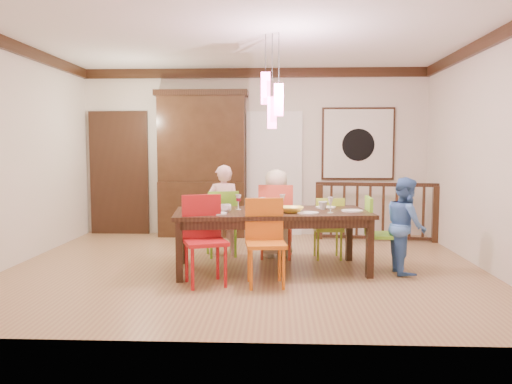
{
  "coord_description": "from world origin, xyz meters",
  "views": [
    {
      "loc": [
        0.41,
        -6.28,
        1.52
      ],
      "look_at": [
        0.13,
        0.16,
        0.96
      ],
      "focal_mm": 35.0,
      "sensor_mm": 36.0,
      "label": 1
    }
  ],
  "objects_px": {
    "chair_far_left": "(221,218)",
    "chair_end_right": "(384,229)",
    "person_far_mid": "(276,213)",
    "balustrade": "(377,211)",
    "china_hutch": "(202,164)",
    "dining_table": "(272,217)",
    "person_end_right": "(406,225)",
    "person_far_left": "(223,210)"
  },
  "relations": [
    {
      "from": "chair_far_left",
      "to": "chair_end_right",
      "type": "relative_size",
      "value": 1.01
    },
    {
      "from": "chair_end_right",
      "to": "person_far_mid",
      "type": "bearing_deg",
      "value": 62.0
    },
    {
      "from": "person_far_mid",
      "to": "balustrade",
      "type": "bearing_deg",
      "value": -166.27
    },
    {
      "from": "person_far_mid",
      "to": "china_hutch",
      "type": "bearing_deg",
      "value": -76.58
    },
    {
      "from": "dining_table",
      "to": "person_end_right",
      "type": "height_order",
      "value": "person_end_right"
    },
    {
      "from": "chair_far_left",
      "to": "china_hutch",
      "type": "distance_m",
      "value": 1.85
    },
    {
      "from": "chair_far_left",
      "to": "balustrade",
      "type": "xyz_separation_m",
      "value": [
        2.43,
        1.28,
        -0.03
      ]
    },
    {
      "from": "person_far_mid",
      "to": "chair_far_left",
      "type": "bearing_deg",
      "value": -26.27
    },
    {
      "from": "dining_table",
      "to": "chair_end_right",
      "type": "relative_size",
      "value": 2.7
    },
    {
      "from": "china_hutch",
      "to": "chair_far_left",
      "type": "bearing_deg",
      "value": -72.58
    },
    {
      "from": "dining_table",
      "to": "person_far_left",
      "type": "height_order",
      "value": "person_far_left"
    },
    {
      "from": "chair_far_left",
      "to": "person_far_left",
      "type": "relative_size",
      "value": 0.72
    },
    {
      "from": "person_far_left",
      "to": "person_end_right",
      "type": "bearing_deg",
      "value": 150.98
    },
    {
      "from": "chair_far_left",
      "to": "person_end_right",
      "type": "distance_m",
      "value": 2.51
    },
    {
      "from": "balustrade",
      "to": "person_far_left",
      "type": "xyz_separation_m",
      "value": [
        -2.4,
        -1.26,
        0.14
      ]
    },
    {
      "from": "chair_far_left",
      "to": "chair_end_right",
      "type": "distance_m",
      "value": 2.25
    },
    {
      "from": "person_far_left",
      "to": "person_far_mid",
      "type": "xyz_separation_m",
      "value": [
        0.75,
        -0.05,
        -0.03
      ]
    },
    {
      "from": "person_end_right",
      "to": "chair_end_right",
      "type": "bearing_deg",
      "value": 64.26
    },
    {
      "from": "dining_table",
      "to": "balustrade",
      "type": "height_order",
      "value": "balustrade"
    },
    {
      "from": "chair_end_right",
      "to": "china_hutch",
      "type": "distance_m",
      "value": 3.63
    },
    {
      "from": "dining_table",
      "to": "person_end_right",
      "type": "xyz_separation_m",
      "value": [
        1.63,
        -0.05,
        -0.09
      ]
    },
    {
      "from": "person_far_mid",
      "to": "person_end_right",
      "type": "xyz_separation_m",
      "value": [
        1.58,
        -0.85,
        -0.03
      ]
    },
    {
      "from": "balustrade",
      "to": "person_end_right",
      "type": "bearing_deg",
      "value": -84.63
    },
    {
      "from": "chair_end_right",
      "to": "person_far_left",
      "type": "height_order",
      "value": "person_far_left"
    },
    {
      "from": "chair_far_left",
      "to": "balustrade",
      "type": "distance_m",
      "value": 2.74
    },
    {
      "from": "china_hutch",
      "to": "person_far_mid",
      "type": "height_order",
      "value": "china_hutch"
    },
    {
      "from": "balustrade",
      "to": "dining_table",
      "type": "bearing_deg",
      "value": -121.64
    },
    {
      "from": "chair_end_right",
      "to": "chair_far_left",
      "type": "bearing_deg",
      "value": 71.25
    },
    {
      "from": "person_far_mid",
      "to": "person_end_right",
      "type": "relative_size",
      "value": 1.05
    },
    {
      "from": "person_far_left",
      "to": "person_far_mid",
      "type": "height_order",
      "value": "person_far_left"
    },
    {
      "from": "chair_end_right",
      "to": "person_far_left",
      "type": "xyz_separation_m",
      "value": [
        -2.08,
        0.8,
        0.12
      ]
    },
    {
      "from": "chair_far_left",
      "to": "balustrade",
      "type": "relative_size",
      "value": 0.46
    },
    {
      "from": "chair_end_right",
      "to": "person_far_mid",
      "type": "xyz_separation_m",
      "value": [
        -1.33,
        0.75,
        0.09
      ]
    },
    {
      "from": "chair_far_left",
      "to": "person_end_right",
      "type": "bearing_deg",
      "value": 143.29
    },
    {
      "from": "balustrade",
      "to": "person_far_mid",
      "type": "relative_size",
      "value": 1.64
    },
    {
      "from": "balustrade",
      "to": "person_far_left",
      "type": "distance_m",
      "value": 2.71
    },
    {
      "from": "dining_table",
      "to": "china_hutch",
      "type": "distance_m",
      "value": 2.81
    },
    {
      "from": "china_hutch",
      "to": "person_end_right",
      "type": "xyz_separation_m",
      "value": [
        2.86,
        -2.5,
        -0.67
      ]
    },
    {
      "from": "person_end_right",
      "to": "person_far_mid",
      "type": "bearing_deg",
      "value": 58.54
    },
    {
      "from": "chair_end_right",
      "to": "person_far_left",
      "type": "bearing_deg",
      "value": 70.44
    },
    {
      "from": "person_far_left",
      "to": "china_hutch",
      "type": "bearing_deg",
      "value": -79.26
    },
    {
      "from": "person_end_right",
      "to": "chair_far_left",
      "type": "bearing_deg",
      "value": 66.55
    }
  ]
}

